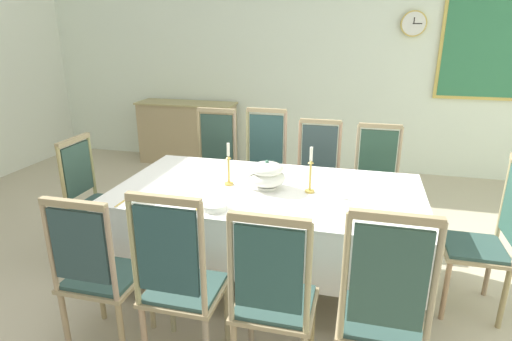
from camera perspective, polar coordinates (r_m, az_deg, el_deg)
The scene contains 24 objects.
ground at distance 3.54m, azimuth 1.60°, elevation -14.58°, with size 8.13×6.07×0.04m, color #B7AA8F.
back_wall at distance 6.00m, azimuth 8.57°, elevation 16.44°, with size 8.13×0.08×3.41m, color silver.
dining_table at distance 3.19m, azimuth 1.68°, elevation -3.70°, with size 2.25×1.21×0.78m.
tablecloth at distance 3.20m, azimuth 1.67°, elevation -4.38°, with size 2.27×1.23×0.44m.
chair_south_a at distance 2.73m, azimuth -20.66°, elevation -12.74°, with size 0.44×0.42×1.06m.
chair_north_a at distance 4.36m, azimuth -5.76°, elevation 0.74°, with size 0.44×0.42×1.15m.
chair_south_b at distance 2.47m, azimuth -10.34°, elevation -14.54°, with size 0.44×0.42×1.14m.
chair_north_b at distance 4.22m, azimuth 1.00°, elevation 0.30°, with size 0.44×0.42×1.18m.
chair_south_c at distance 2.34m, azimuth 2.36°, elevation -16.83°, with size 0.44×0.42×1.10m.
chair_north_c at distance 4.14m, azimuth 8.25°, elevation -0.67°, with size 0.44×0.42×1.09m.
chair_south_d at distance 2.30m, azimuth 16.79°, elevation -17.74°, with size 0.44×0.42×1.17m.
chair_north_d at distance 4.12m, azimuth 15.97°, elevation -1.35°, with size 0.44×0.42×1.08m.
chair_head_west at distance 3.85m, azimuth -21.17°, elevation -3.39°, with size 0.42×0.44×1.07m.
chair_head_east at distance 3.30m, azimuth 28.88°, elevation -7.92°, with size 0.42×0.44×1.12m.
soup_tureen at distance 3.13m, azimuth 1.49°, elevation -0.57°, with size 0.28×0.28×0.22m.
candlestick_west at distance 3.19m, azimuth -3.74°, elevation 0.27°, with size 0.07×0.07×0.33m.
candlestick_east at distance 3.06m, azimuth 7.40°, elevation -0.54°, with size 0.07×0.07×0.34m.
bowl_near_left at distance 3.00m, azimuth -15.77°, elevation -3.88°, with size 0.17×0.17×0.04m.
bowl_near_right at distance 2.81m, azimuth -5.73°, elevation -4.79°, with size 0.18×0.18×0.04m.
spoon_primary at distance 3.08m, azimuth -17.33°, elevation -3.78°, with size 0.03×0.18×0.01m.
spoon_secondary at distance 2.88m, azimuth -7.89°, elevation -4.67°, with size 0.05×0.18×0.01m.
sideboard at distance 6.34m, azimuth -9.27°, elevation 5.10°, with size 1.44×0.48×0.90m.
mounted_clock at distance 5.91m, azimuth 20.64°, elevation 18.18°, with size 0.32×0.06×0.32m.
framed_painting at distance 6.08m, azimuth 29.13°, elevation 14.62°, with size 1.14×0.05×1.33m.
Camera 1 is at (0.64, -2.89, 1.92)m, focal length 29.43 mm.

